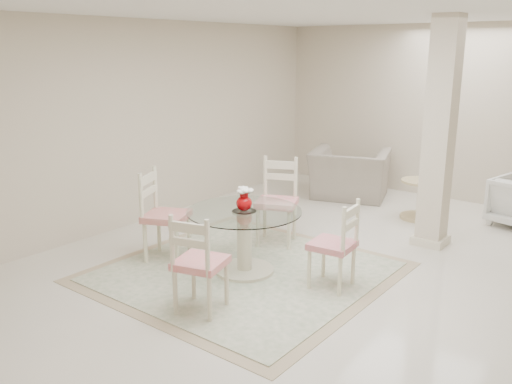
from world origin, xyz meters
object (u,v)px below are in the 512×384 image
Objects in this scene: dining_chair_north at (278,194)px; recliner_taupe at (349,174)px; dining_chair_east at (339,239)px; dining_chair_west at (160,208)px; dining_chair_south at (197,257)px; side_table at (419,201)px; dining_table at (244,241)px; red_vase at (244,199)px; column at (439,135)px.

dining_chair_north is 0.98× the size of recliner_taupe.
recliner_taupe is (-1.57, 3.13, -0.14)m from dining_chair_east.
dining_chair_west is 0.96× the size of recliner_taupe.
dining_chair_north is (-1.26, 0.74, 0.08)m from dining_chair_east.
dining_chair_west is at bearing 65.50° from recliner_taupe.
dining_chair_north is 2.04m from dining_chair_south.
recliner_taupe reaches higher than side_table.
dining_chair_south reaches higher than dining_chair_east.
dining_chair_east is at bearing -54.64° from dining_chair_north.
dining_chair_east is (0.98, 0.25, 0.18)m from dining_table.
dining_chair_west is at bearing -117.71° from side_table.
dining_table is 1.04× the size of dining_chair_north.
red_vase is at bearing -81.10° from dining_chair_east.
red_vase is at bearing 81.64° from recliner_taupe.
dining_chair_east is 1.43m from dining_chair_south.
dining_chair_east reaches higher than recliner_taupe.
dining_table is 1.04m from dining_chair_south.
dining_chair_west reaches higher than red_vase.
dining_table is 1.05m from dining_chair_west.
red_vase is 1.05m from dining_chair_west.
recliner_taupe is (-0.85, 4.36, -0.17)m from dining_chair_south.
dining_chair_south is 0.89× the size of recliner_taupe.
dining_chair_north is 2.08× the size of side_table.
dining_table is 1.01× the size of recliner_taupe.
recliner_taupe is (-1.83, 1.28, -0.97)m from column.
dining_chair_north is 1.45m from dining_chair_west.
dining_chair_north is at bearing -53.74° from dining_chair_west.
dining_chair_east is at bearing -99.41° from dining_chair_west.
red_vase is 3.46m from recliner_taupe.
dining_table is 0.47m from red_vase.
red_vase is 3.13m from side_table.
dining_table is at bearing -98.78° from dining_chair_west.
dining_table is 1.20× the size of dining_chair_east.
column is 10.62× the size of red_vase.
dining_table is 1.05× the size of dining_chair_west.
side_table is at bearing 76.36° from red_vase.
red_vase is 0.24× the size of dining_chair_south.
dining_chair_north is at bearing -125.89° from dining_chair_east.
dining_table is at bearing -120.62° from column.
dining_chair_west is at bearing -143.69° from dining_chair_north.
column is 2.03m from dining_chair_east.
dining_chair_north is 2.42m from recliner_taupe.
column is at bearing 59.38° from dining_table.
dining_chair_east is at bearing 14.45° from red_vase.
side_table is (1.32, -0.39, -0.13)m from recliner_taupe.
column is 2.69× the size of dining_chair_east.
dining_chair_east is 2.76m from side_table.
dining_chair_east is at bearing 98.39° from recliner_taupe.
dining_chair_east is (-0.26, -1.84, -0.82)m from column.
dining_chair_north reaches higher than dining_chair_east.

